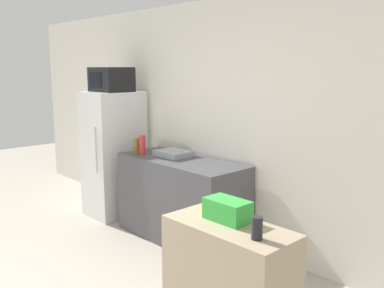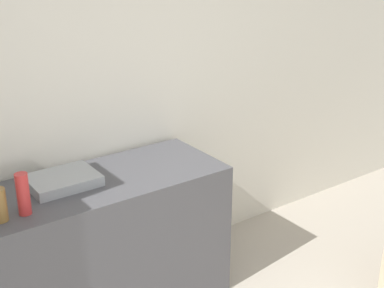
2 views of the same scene
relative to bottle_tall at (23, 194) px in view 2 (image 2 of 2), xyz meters
name	(u,v)px [view 2 (image 2 of 2)]	position (x,y,z in m)	size (l,w,h in m)	color
wall_back	(98,95)	(0.70, 0.53, 0.28)	(8.00, 0.06, 2.60)	silver
counter	(103,247)	(0.49, 0.15, -0.57)	(1.53, 0.63, 0.91)	#4C4C51
sink_basin	(63,180)	(0.29, 0.21, -0.08)	(0.39, 0.30, 0.06)	#9EA3A8
bottle_tall	(23,194)	(0.00, 0.00, 0.00)	(0.07, 0.07, 0.23)	red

